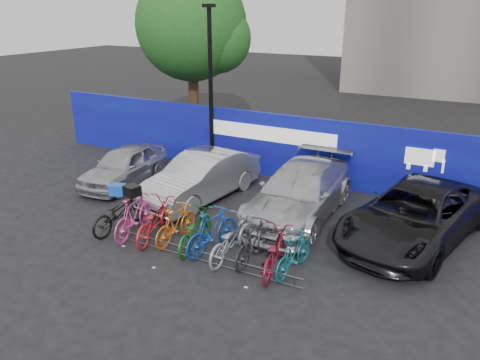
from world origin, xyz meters
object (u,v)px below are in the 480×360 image
Objects in this scene: bike_1 at (134,215)px; bike_7 at (254,242)px; bike_4 at (194,230)px; bike_9 at (294,253)px; tree at (196,28)px; bike_0 at (120,212)px; bike_5 at (212,231)px; car_1 at (201,177)px; bike_6 at (231,239)px; car_3 at (415,215)px; bike_8 at (274,252)px; bike_rack at (199,255)px; car_2 at (300,192)px; lamppost at (211,87)px; car_0 at (124,165)px; bike_2 at (155,220)px; bike_3 at (176,224)px.

bike_1 is 1.08× the size of bike_7.
bike_4 is 1.14× the size of bike_9.
bike_0 is (3.84, -10.20, -4.53)m from tree.
bike_5 is (0.52, 0.03, 0.08)m from bike_4.
bike_4 is at bearing -52.59° from car_1.
car_1 is at bearing -43.97° from bike_6.
tree is 13.62m from bike_7.
car_3 is 4.22m from bike_8.
bike_6 is at bearing 10.66° from bike_7.
tree is 4.03× the size of bike_5.
bike_rack is at bearing 3.94° from bike_8.
car_2 is at bearing -87.58° from bike_7.
bike_rack is 0.73m from bike_5.
lamppost is 3.10× the size of bike_1.
bike_9 is (1.65, 0.09, -0.02)m from bike_6.
bike_rack is at bearing 22.44° from bike_9.
bike_7 is (4.18, 0.16, 0.01)m from bike_0.
bike_8 is (4.80, -0.00, -0.02)m from bike_0.
car_2 is at bearing -97.36° from bike_6.
bike_4 is at bearing 4.35° from bike_7.
car_0 is at bearing -129.65° from lamppost.
bike_2 is at bearing 163.93° from bike_rack.
bike_0 is 4.80m from bike_8.
bike_4 is (4.85, -2.87, -0.17)m from car_0.
bike_2 reaches higher than bike_9.
car_2 is (1.25, 3.73, 0.62)m from bike_rack.
bike_5 is 1.83m from bike_8.
car_3 is at bearing -161.99° from bike_1.
bike_0 reaches higher than bike_9.
car_0 is 7.15m from bike_7.
lamppost is at bearing -47.90° from bike_7.
bike_9 is (7.63, -2.81, -0.17)m from car_0.
car_1 is at bearing 121.01° from bike_rack.
car_2 is at bearing -144.57° from bike_1.
bike_1 is 1.12× the size of bike_3.
car_2 reaches higher than bike_3.
bike_rack is 6.36m from car_0.
car_2 is at bearing -137.61° from bike_0.
bike_1 is at bearing 10.05° from bike_9.
bike_7 is at bearing 171.98° from bike_2.
lamppost reaches higher than bike_9.
bike_2 is 1.04× the size of bike_8.
bike_9 is (4.42, -2.89, -0.25)m from car_1.
car_2 is 3.26m from bike_6.
bike_0 is at bearing -9.87° from bike_8.
car_1 is 5.29m from bike_9.
car_1 reaches higher than bike_3.
bike_2 is 1.78m from bike_5.
bike_rack is 2.82× the size of bike_8.
bike_2 is at bearing 13.63° from bike_5.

